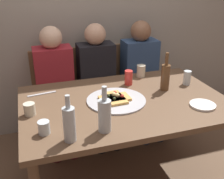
{
  "coord_description": "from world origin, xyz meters",
  "views": [
    {
      "loc": [
        -0.64,
        -1.68,
        1.64
      ],
      "look_at": [
        -0.07,
        0.11,
        0.8
      ],
      "focal_mm": 43.43,
      "sensor_mm": 36.0,
      "label": 1
    }
  ],
  "objects_px": {
    "water_bottle": "(165,76)",
    "tumbler_far": "(44,128)",
    "soda_can": "(129,78)",
    "dining_table": "(125,109)",
    "wine_glass": "(141,71)",
    "chair_left": "(55,90)",
    "chair_right": "(136,79)",
    "short_glass": "(30,109)",
    "table_knife": "(42,94)",
    "pizza_slice_last": "(115,98)",
    "guest_in_sweater": "(56,83)",
    "pizza_slice_extra": "(115,98)",
    "pizza_tray": "(116,100)",
    "guest_by_wall": "(143,73)",
    "chair_middle": "(95,84)",
    "tumbler_near": "(187,78)",
    "beer_bottle": "(105,115)",
    "wine_bottle": "(69,124)",
    "guest_in_beanie": "(99,78)",
    "plate_stack": "(203,105)"
  },
  "relations": [
    {
      "from": "tumbler_far",
      "to": "chair_middle",
      "type": "relative_size",
      "value": 0.09
    },
    {
      "from": "guest_in_beanie",
      "to": "pizza_tray",
      "type": "bearing_deg",
      "value": 84.65
    },
    {
      "from": "dining_table",
      "to": "wine_glass",
      "type": "bearing_deg",
      "value": 53.16
    },
    {
      "from": "wine_glass",
      "to": "chair_right",
      "type": "distance_m",
      "value": 0.6
    },
    {
      "from": "pizza_tray",
      "to": "pizza_slice_last",
      "type": "relative_size",
      "value": 1.94
    },
    {
      "from": "table_knife",
      "to": "tumbler_near",
      "type": "bearing_deg",
      "value": 164.19
    },
    {
      "from": "pizza_tray",
      "to": "short_glass",
      "type": "distance_m",
      "value": 0.61
    },
    {
      "from": "pizza_slice_last",
      "to": "soda_can",
      "type": "distance_m",
      "value": 0.33
    },
    {
      "from": "chair_left",
      "to": "chair_right",
      "type": "height_order",
      "value": "same"
    },
    {
      "from": "water_bottle",
      "to": "soda_can",
      "type": "relative_size",
      "value": 2.51
    },
    {
      "from": "wine_bottle",
      "to": "tumbler_near",
      "type": "relative_size",
      "value": 2.4
    },
    {
      "from": "tumbler_far",
      "to": "chair_middle",
      "type": "distance_m",
      "value": 1.35
    },
    {
      "from": "water_bottle",
      "to": "tumbler_far",
      "type": "bearing_deg",
      "value": -160.19
    },
    {
      "from": "beer_bottle",
      "to": "dining_table",
      "type": "bearing_deg",
      "value": 53.45
    },
    {
      "from": "wine_glass",
      "to": "plate_stack",
      "type": "bearing_deg",
      "value": -74.23
    },
    {
      "from": "dining_table",
      "to": "tumbler_far",
      "type": "xyz_separation_m",
      "value": [
        -0.61,
        -0.27,
        0.12
      ]
    },
    {
      "from": "chair_middle",
      "to": "wine_glass",
      "type": "bearing_deg",
      "value": 121.38
    },
    {
      "from": "beer_bottle",
      "to": "chair_left",
      "type": "relative_size",
      "value": 0.32
    },
    {
      "from": "soda_can",
      "to": "tumbler_far",
      "type": "bearing_deg",
      "value": -143.85
    },
    {
      "from": "beer_bottle",
      "to": "pizza_tray",
      "type": "bearing_deg",
      "value": 61.5
    },
    {
      "from": "dining_table",
      "to": "soda_can",
      "type": "height_order",
      "value": "soda_can"
    },
    {
      "from": "wine_glass",
      "to": "guest_in_beanie",
      "type": "bearing_deg",
      "value": 131.36
    },
    {
      "from": "pizza_slice_last",
      "to": "guest_by_wall",
      "type": "distance_m",
      "value": 0.93
    },
    {
      "from": "beer_bottle",
      "to": "guest_in_sweater",
      "type": "bearing_deg",
      "value": 98.49
    },
    {
      "from": "pizza_slice_last",
      "to": "wine_glass",
      "type": "relative_size",
      "value": 2.11
    },
    {
      "from": "tumbler_near",
      "to": "chair_right",
      "type": "xyz_separation_m",
      "value": [
        -0.12,
        0.77,
        -0.3
      ]
    },
    {
      "from": "table_knife",
      "to": "pizza_slice_extra",
      "type": "bearing_deg",
      "value": 143.82
    },
    {
      "from": "pizza_slice_last",
      "to": "wine_glass",
      "type": "distance_m",
      "value": 0.55
    },
    {
      "from": "beer_bottle",
      "to": "table_knife",
      "type": "relative_size",
      "value": 1.31
    },
    {
      "from": "chair_left",
      "to": "chair_right",
      "type": "distance_m",
      "value": 0.9
    },
    {
      "from": "wine_bottle",
      "to": "beer_bottle",
      "type": "bearing_deg",
      "value": 9.76
    },
    {
      "from": "soda_can",
      "to": "water_bottle",
      "type": "bearing_deg",
      "value": -38.51
    },
    {
      "from": "soda_can",
      "to": "dining_table",
      "type": "bearing_deg",
      "value": -116.07
    },
    {
      "from": "pizza_slice_last",
      "to": "guest_in_sweater",
      "type": "height_order",
      "value": "guest_in_sweater"
    },
    {
      "from": "pizza_tray",
      "to": "chair_right",
      "type": "relative_size",
      "value": 0.48
    },
    {
      "from": "short_glass",
      "to": "table_knife",
      "type": "relative_size",
      "value": 0.38
    },
    {
      "from": "wine_bottle",
      "to": "guest_by_wall",
      "type": "height_order",
      "value": "guest_by_wall"
    },
    {
      "from": "dining_table",
      "to": "water_bottle",
      "type": "distance_m",
      "value": 0.42
    },
    {
      "from": "table_knife",
      "to": "chair_middle",
      "type": "distance_m",
      "value": 0.87
    },
    {
      "from": "guest_in_beanie",
      "to": "guest_by_wall",
      "type": "distance_m",
      "value": 0.47
    },
    {
      "from": "dining_table",
      "to": "table_knife",
      "type": "relative_size",
      "value": 6.85
    },
    {
      "from": "wine_bottle",
      "to": "beer_bottle",
      "type": "distance_m",
      "value": 0.22
    },
    {
      "from": "table_knife",
      "to": "guest_by_wall",
      "type": "xyz_separation_m",
      "value": [
        1.05,
        0.45,
        -0.11
      ]
    },
    {
      "from": "water_bottle",
      "to": "soda_can",
      "type": "bearing_deg",
      "value": 141.49
    },
    {
      "from": "wine_glass",
      "to": "guest_in_beanie",
      "type": "xyz_separation_m",
      "value": [
        -0.3,
        0.34,
        -0.17
      ]
    },
    {
      "from": "short_glass",
      "to": "table_knife",
      "type": "bearing_deg",
      "value": 71.85
    },
    {
      "from": "chair_left",
      "to": "tumbler_near",
      "type": "bearing_deg",
      "value": 142.76
    },
    {
      "from": "dining_table",
      "to": "pizza_slice_extra",
      "type": "bearing_deg",
      "value": 165.58
    },
    {
      "from": "pizza_slice_last",
      "to": "table_knife",
      "type": "height_order",
      "value": "pizza_slice_last"
    },
    {
      "from": "chair_middle",
      "to": "guest_in_sweater",
      "type": "relative_size",
      "value": 0.77
    }
  ]
}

